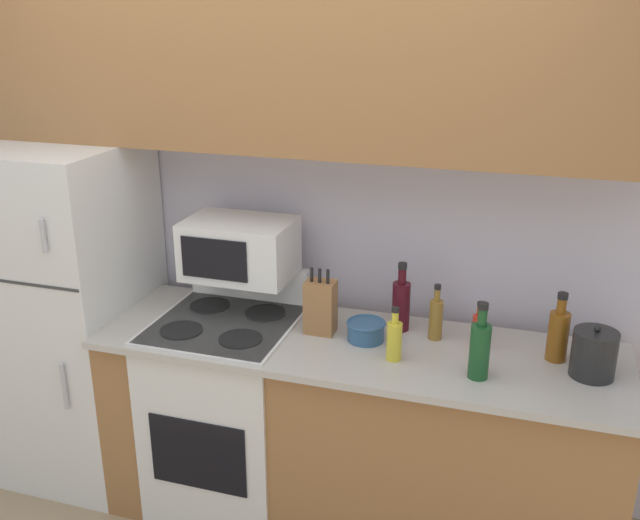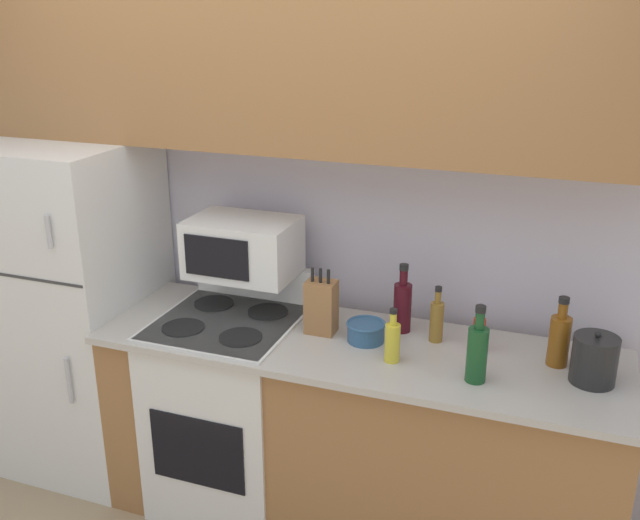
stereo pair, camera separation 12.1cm
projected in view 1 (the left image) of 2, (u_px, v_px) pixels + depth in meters
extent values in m
cube|color=silver|center=(302.00, 218.00, 3.28)|extent=(8.00, 0.05, 2.55)
cube|color=#9E6B3D|center=(355.00, 437.00, 3.09)|extent=(2.16, 0.62, 0.87)
cube|color=#BCB7AD|center=(356.00, 346.00, 2.92)|extent=(2.16, 0.66, 0.03)
cube|color=white|center=(64.00, 313.00, 3.40)|extent=(0.75, 0.69, 1.63)
cube|color=#383838|center=(5.00, 281.00, 3.00)|extent=(0.73, 0.01, 0.01)
cylinder|color=#B7B7BC|center=(43.00, 236.00, 2.84)|extent=(0.02, 0.02, 0.14)
cylinder|color=#B7B7BC|center=(64.00, 386.00, 3.07)|extent=(0.02, 0.02, 0.22)
cube|color=#9E6B3D|center=(286.00, 64.00, 2.87)|extent=(2.91, 0.34, 0.70)
cube|color=white|center=(229.00, 412.00, 3.24)|extent=(0.60, 0.62, 0.91)
cube|color=black|center=(198.00, 455.00, 2.96)|extent=(0.43, 0.01, 0.33)
cube|color=#2D2D2D|center=(225.00, 323.00, 3.09)|extent=(0.58, 0.60, 0.01)
cube|color=white|center=(250.00, 281.00, 3.32)|extent=(0.58, 0.06, 0.16)
cylinder|color=black|center=(181.00, 330.00, 3.00)|extent=(0.18, 0.18, 0.01)
cylinder|color=black|center=(240.00, 339.00, 2.92)|extent=(0.18, 0.18, 0.01)
cylinder|color=black|center=(210.00, 305.00, 3.25)|extent=(0.18, 0.18, 0.01)
cylinder|color=black|center=(265.00, 313.00, 3.17)|extent=(0.18, 0.18, 0.01)
cube|color=white|center=(240.00, 248.00, 3.11)|extent=(0.46, 0.32, 0.25)
cube|color=black|center=(214.00, 259.00, 2.98)|extent=(0.30, 0.01, 0.18)
cube|color=#9E6B3D|center=(320.00, 307.00, 2.98)|extent=(0.12, 0.10, 0.23)
cylinder|color=black|center=(312.00, 275.00, 2.93)|extent=(0.01, 0.01, 0.06)
cylinder|color=black|center=(320.00, 276.00, 2.92)|extent=(0.01, 0.01, 0.06)
cylinder|color=black|center=(328.00, 277.00, 2.91)|extent=(0.01, 0.01, 0.06)
cylinder|color=#335B84|center=(366.00, 331.00, 2.93)|extent=(0.15, 0.15, 0.08)
torus|color=#335B84|center=(366.00, 323.00, 2.92)|extent=(0.16, 0.16, 0.01)
cylinder|color=#194C23|center=(479.00, 352.00, 2.62)|extent=(0.08, 0.08, 0.21)
cylinder|color=#194C23|center=(482.00, 317.00, 2.57)|extent=(0.03, 0.03, 0.07)
cylinder|color=black|center=(483.00, 306.00, 2.56)|extent=(0.04, 0.04, 0.02)
cylinder|color=red|center=(478.00, 332.00, 2.86)|extent=(0.05, 0.05, 0.14)
cylinder|color=red|center=(480.00, 311.00, 2.83)|extent=(0.02, 0.02, 0.04)
cylinder|color=black|center=(480.00, 304.00, 2.82)|extent=(0.02, 0.03, 0.02)
cylinder|color=brown|center=(558.00, 337.00, 2.75)|extent=(0.08, 0.08, 0.20)
cylinder|color=brown|center=(562.00, 306.00, 2.71)|extent=(0.04, 0.04, 0.06)
cylinder|color=black|center=(563.00, 296.00, 2.69)|extent=(0.04, 0.04, 0.02)
cylinder|color=#470F19|center=(401.00, 306.00, 3.01)|extent=(0.08, 0.08, 0.21)
cylinder|color=#470F19|center=(402.00, 276.00, 2.96)|extent=(0.03, 0.03, 0.07)
cylinder|color=black|center=(403.00, 266.00, 2.95)|extent=(0.04, 0.04, 0.02)
cylinder|color=gold|center=(394.00, 341.00, 2.76)|extent=(0.06, 0.06, 0.15)
cylinder|color=gold|center=(395.00, 318.00, 2.73)|extent=(0.03, 0.03, 0.05)
cylinder|color=black|center=(395.00, 310.00, 2.71)|extent=(0.03, 0.03, 0.02)
cylinder|color=olive|center=(436.00, 320.00, 2.93)|extent=(0.06, 0.06, 0.17)
cylinder|color=olive|center=(437.00, 295.00, 2.89)|extent=(0.03, 0.03, 0.05)
cylinder|color=black|center=(438.00, 287.00, 2.88)|extent=(0.03, 0.03, 0.02)
cylinder|color=black|center=(594.00, 354.00, 2.63)|extent=(0.16, 0.16, 0.18)
sphere|color=black|center=(598.00, 329.00, 2.60)|extent=(0.02, 0.02, 0.02)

